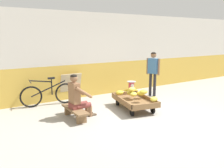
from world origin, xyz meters
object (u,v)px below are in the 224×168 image
(bicycle_near_left, at_px, (49,94))
(weighing_scale, at_px, (131,85))
(vendor_seated, at_px, (78,96))
(customer_adult, at_px, (153,69))
(shopping_bag, at_px, (139,99))
(banana_cart, at_px, (134,101))
(sign_board, at_px, (71,86))
(plastic_crate, at_px, (131,94))
(low_bench, at_px, (75,111))

(bicycle_near_left, bearing_deg, weighing_scale, -15.13)
(vendor_seated, bearing_deg, customer_adult, 12.54)
(weighing_scale, distance_m, bicycle_near_left, 2.67)
(vendor_seated, xyz_separation_m, shopping_bag, (2.18, 0.26, -0.45))
(banana_cart, distance_m, weighing_scale, 1.18)
(bicycle_near_left, bearing_deg, customer_adult, -13.11)
(banana_cart, relative_size, sign_board, 1.80)
(plastic_crate, relative_size, weighing_scale, 1.20)
(plastic_crate, height_order, customer_adult, customer_adult)
(low_bench, xyz_separation_m, customer_adult, (3.20, 0.70, 0.75))
(banana_cart, height_order, plastic_crate, banana_cart)
(vendor_seated, xyz_separation_m, sign_board, (0.52, 1.79, -0.13))
(plastic_crate, bearing_deg, bicycle_near_left, 164.89)
(plastic_crate, bearing_deg, vendor_seated, -160.80)
(weighing_scale, bearing_deg, shopping_bag, -100.16)
(vendor_seated, height_order, sign_board, vendor_seated)
(low_bench, bearing_deg, vendor_seated, 5.12)
(low_bench, xyz_separation_m, weighing_scale, (2.36, 0.80, 0.25))
(customer_adult, relative_size, shopping_bag, 6.38)
(low_bench, distance_m, vendor_seated, 0.38)
(low_bench, relative_size, weighing_scale, 3.68)
(bicycle_near_left, height_order, sign_board, sign_board)
(low_bench, bearing_deg, bicycle_near_left, 98.22)
(low_bench, height_order, plastic_crate, plastic_crate)
(customer_adult, bearing_deg, weighing_scale, 173.29)
(plastic_crate, height_order, weighing_scale, weighing_scale)
(vendor_seated, xyz_separation_m, customer_adult, (3.11, 0.69, 0.38))
(vendor_seated, distance_m, customer_adult, 3.21)
(banana_cart, relative_size, plastic_crate, 4.37)
(customer_adult, bearing_deg, bicycle_near_left, 166.89)
(low_bench, bearing_deg, banana_cart, -5.93)
(low_bench, distance_m, bicycle_near_left, 1.52)
(weighing_scale, bearing_deg, plastic_crate, 90.00)
(plastic_crate, bearing_deg, sign_board, 150.40)
(banana_cart, height_order, shopping_bag, banana_cart)
(plastic_crate, distance_m, weighing_scale, 0.30)
(banana_cart, height_order, low_bench, banana_cart)
(vendor_seated, distance_m, bicycle_near_left, 1.53)
(low_bench, xyz_separation_m, plastic_crate, (2.36, 0.80, -0.05))
(sign_board, height_order, customer_adult, customer_adult)
(weighing_scale, height_order, sign_board, sign_board)
(sign_board, height_order, shopping_bag, sign_board)
(banana_cart, xyz_separation_m, weighing_scale, (0.62, 0.98, 0.21))
(low_bench, bearing_deg, sign_board, 71.17)
(banana_cart, xyz_separation_m, bicycle_near_left, (-1.96, 1.68, 0.11))
(banana_cart, bearing_deg, bicycle_near_left, 139.48)
(vendor_seated, relative_size, shopping_bag, 4.75)
(banana_cart, relative_size, customer_adult, 1.03)
(sign_board, xyz_separation_m, shopping_bag, (1.65, -1.53, -0.31))
(plastic_crate, height_order, bicycle_near_left, bicycle_near_left)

